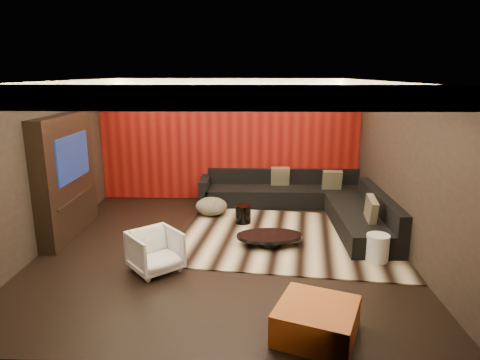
{
  "coord_description": "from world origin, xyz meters",
  "views": [
    {
      "loc": [
        0.49,
        -6.82,
        2.92
      ],
      "look_at": [
        0.3,
        0.6,
        1.05
      ],
      "focal_mm": 32.0,
      "sensor_mm": 36.0,
      "label": 1
    }
  ],
  "objects_px": {
    "coffee_table": "(269,240)",
    "white_side_table": "(377,248)",
    "armchair": "(155,251)",
    "drum_stool": "(243,214)",
    "sectional_sofa": "(309,202)",
    "orange_ottoman": "(316,321)"
  },
  "relations": [
    {
      "from": "orange_ottoman",
      "to": "sectional_sofa",
      "type": "xyz_separation_m",
      "value": [
        0.49,
        4.36,
        0.07
      ]
    },
    {
      "from": "coffee_table",
      "to": "sectional_sofa",
      "type": "height_order",
      "value": "sectional_sofa"
    },
    {
      "from": "drum_stool",
      "to": "white_side_table",
      "type": "xyz_separation_m",
      "value": [
        2.15,
        -1.7,
        0.02
      ]
    },
    {
      "from": "drum_stool",
      "to": "white_side_table",
      "type": "distance_m",
      "value": 2.74
    },
    {
      "from": "drum_stool",
      "to": "orange_ottoman",
      "type": "bearing_deg",
      "value": -76.39
    },
    {
      "from": "coffee_table",
      "to": "armchair",
      "type": "height_order",
      "value": "armchair"
    },
    {
      "from": "coffee_table",
      "to": "white_side_table",
      "type": "relative_size",
      "value": 2.53
    },
    {
      "from": "coffee_table",
      "to": "orange_ottoman",
      "type": "relative_size",
      "value": 1.32
    },
    {
      "from": "coffee_table",
      "to": "orange_ottoman",
      "type": "xyz_separation_m",
      "value": [
        0.42,
        -2.6,
        0.08
      ]
    },
    {
      "from": "sectional_sofa",
      "to": "drum_stool",
      "type": "bearing_deg",
      "value": -154.7
    },
    {
      "from": "white_side_table",
      "to": "armchair",
      "type": "height_order",
      "value": "armchair"
    },
    {
      "from": "armchair",
      "to": "coffee_table",
      "type": "bearing_deg",
      "value": -10.11
    },
    {
      "from": "coffee_table",
      "to": "drum_stool",
      "type": "xyz_separation_m",
      "value": [
        -0.47,
        1.11,
        0.08
      ]
    },
    {
      "from": "coffee_table",
      "to": "white_side_table",
      "type": "bearing_deg",
      "value": -19.24
    },
    {
      "from": "drum_stool",
      "to": "orange_ottoman",
      "type": "xyz_separation_m",
      "value": [
        0.9,
        -3.71,
        -0.01
      ]
    },
    {
      "from": "coffee_table",
      "to": "white_side_table",
      "type": "distance_m",
      "value": 1.78
    },
    {
      "from": "white_side_table",
      "to": "armchair",
      "type": "bearing_deg",
      "value": -173.05
    },
    {
      "from": "white_side_table",
      "to": "orange_ottoman",
      "type": "xyz_separation_m",
      "value": [
        -1.26,
        -2.01,
        -0.03
      ]
    },
    {
      "from": "drum_stool",
      "to": "armchair",
      "type": "relative_size",
      "value": 0.52
    },
    {
      "from": "coffee_table",
      "to": "armchair",
      "type": "relative_size",
      "value": 1.63
    },
    {
      "from": "coffee_table",
      "to": "sectional_sofa",
      "type": "distance_m",
      "value": 1.99
    },
    {
      "from": "white_side_table",
      "to": "sectional_sofa",
      "type": "bearing_deg",
      "value": 108.04
    }
  ]
}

